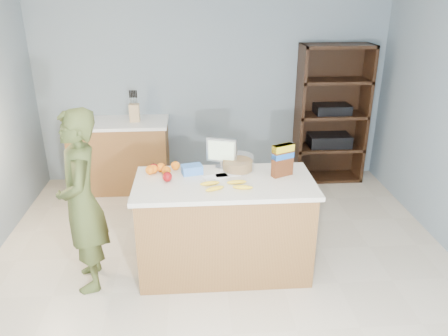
{
  "coord_description": "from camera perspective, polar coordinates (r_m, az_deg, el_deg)",
  "views": [
    {
      "loc": [
        -0.25,
        -3.13,
        2.45
      ],
      "look_at": [
        0.0,
        0.35,
        1.0
      ],
      "focal_mm": 35.0,
      "sensor_mm": 36.0,
      "label": 1
    }
  ],
  "objects": [
    {
      "name": "floor",
      "position": [
        3.98,
        0.37,
        -15.4
      ],
      "size": [
        4.5,
        5.0,
        0.02
      ],
      "primitive_type": "cube",
      "color": "beige",
      "rests_on": "ground"
    },
    {
      "name": "walls",
      "position": [
        3.24,
        0.44,
        8.31
      ],
      "size": [
        4.52,
        5.02,
        2.51
      ],
      "color": "gray",
      "rests_on": "ground"
    },
    {
      "name": "counter_peninsula",
      "position": [
        3.99,
        0.05,
        -8.05
      ],
      "size": [
        1.56,
        0.76,
        0.9
      ],
      "color": "brown",
      "rests_on": "ground"
    },
    {
      "name": "back_cabinet",
      "position": [
        5.77,
        -13.31,
        1.68
      ],
      "size": [
        1.24,
        0.62,
        0.9
      ],
      "color": "brown",
      "rests_on": "ground"
    },
    {
      "name": "shelving_unit",
      "position": [
        5.98,
        13.68,
        6.55
      ],
      "size": [
        0.9,
        0.4,
        1.8
      ],
      "color": "black",
      "rests_on": "ground"
    },
    {
      "name": "person",
      "position": [
        3.82,
        -18.08,
        -4.27
      ],
      "size": [
        0.5,
        0.65,
        1.59
      ],
      "primitive_type": "imported",
      "rotation": [
        0.0,
        0.0,
        -1.34
      ],
      "color": "#434D23",
      "rests_on": "ground"
    },
    {
      "name": "knife_block",
      "position": [
        5.55,
        -11.61,
        7.17
      ],
      "size": [
        0.12,
        0.1,
        0.31
      ],
      "color": "tan",
      "rests_on": "back_cabinet"
    },
    {
      "name": "envelopes",
      "position": [
        3.87,
        -0.28,
        -0.98
      ],
      "size": [
        0.34,
        0.2,
        0.0
      ],
      "color": "white",
      "rests_on": "counter_peninsula"
    },
    {
      "name": "bananas",
      "position": [
        3.64,
        0.26,
        -2.27
      ],
      "size": [
        0.44,
        0.19,
        0.04
      ],
      "color": "yellow",
      "rests_on": "counter_peninsula"
    },
    {
      "name": "apples",
      "position": [
        3.87,
        -8.32,
        -0.57
      ],
      "size": [
        0.22,
        0.29,
        0.09
      ],
      "color": "maroon",
      "rests_on": "counter_peninsula"
    },
    {
      "name": "oranges",
      "position": [
        3.96,
        -8.19,
        -0.07
      ],
      "size": [
        0.31,
        0.19,
        0.08
      ],
      "color": "orange",
      "rests_on": "counter_peninsula"
    },
    {
      "name": "blue_carton",
      "position": [
        3.91,
        -4.21,
        -0.18
      ],
      "size": [
        0.2,
        0.16,
        0.08
      ],
      "primitive_type": "cube",
      "rotation": [
        0.0,
        0.0,
        0.24
      ],
      "color": "blue",
      "rests_on": "counter_peninsula"
    },
    {
      "name": "salad_bowl",
      "position": [
        3.98,
        1.8,
        0.58
      ],
      "size": [
        0.3,
        0.3,
        0.13
      ],
      "color": "#267219",
      "rests_on": "counter_peninsula"
    },
    {
      "name": "tv",
      "position": [
        3.99,
        -0.32,
        2.17
      ],
      "size": [
        0.28,
        0.12,
        0.28
      ],
      "color": "silver",
      "rests_on": "counter_peninsula"
    },
    {
      "name": "cereal_box",
      "position": [
        3.85,
        7.68,
        1.33
      ],
      "size": [
        0.21,
        0.15,
        0.29
      ],
      "color": "#592B14",
      "rests_on": "counter_peninsula"
    }
  ]
}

